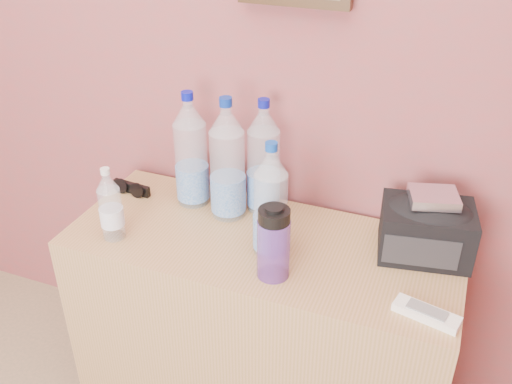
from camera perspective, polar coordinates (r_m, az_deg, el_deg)
dresser at (r=1.81m, az=0.50°, el=-13.68°), size 1.09×0.46×0.68m
pet_large_a at (r=1.70m, az=-6.51°, el=3.65°), size 0.10×0.10×0.36m
pet_large_b at (r=1.63m, az=-2.87°, el=2.67°), size 0.10×0.10×0.37m
pet_large_c at (r=1.66m, az=0.74°, el=2.99°), size 0.09×0.09×0.35m
pet_large_d at (r=1.48m, az=1.46°, el=-1.35°), size 0.09×0.09×0.32m
pet_small at (r=1.61m, az=-14.33°, el=-1.52°), size 0.06×0.06×0.22m
nalgene_bottle at (r=1.41m, az=1.77°, el=-5.04°), size 0.08×0.08×0.20m
sunglasses at (r=1.85m, az=-12.31°, el=0.40°), size 0.14×0.06×0.03m
ac_remote at (r=1.41m, az=16.67°, el=-11.59°), size 0.16×0.08×0.02m
toiletry_bag at (r=1.57m, az=16.68°, el=-3.48°), size 0.26×0.21×0.16m
foil_packet at (r=1.52m, az=17.35°, el=-0.51°), size 0.14×0.13×0.03m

